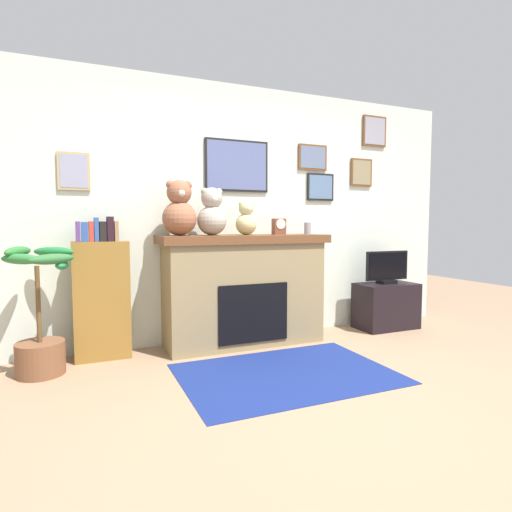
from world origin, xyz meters
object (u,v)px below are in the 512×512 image
(bookshelf, at_px, (102,295))
(teddy_bear_brown, at_px, (179,211))
(television, at_px, (387,268))
(teddy_bear_cream, at_px, (212,214))
(potted_plant, at_px, (41,329))
(candle_jar, at_px, (308,228))
(teddy_bear_tan, at_px, (246,219))
(mantel_clock, at_px, (279,226))
(tv_stand, at_px, (386,306))
(fireplace, at_px, (244,289))

(bookshelf, relative_size, teddy_bear_brown, 2.49)
(television, xyz_separation_m, teddy_bear_cream, (-2.06, 0.04, 0.60))
(potted_plant, relative_size, television, 1.80)
(candle_jar, height_order, teddy_bear_tan, teddy_bear_tan)
(candle_jar, bearing_deg, teddy_bear_cream, -179.97)
(teddy_bear_brown, xyz_separation_m, teddy_bear_tan, (0.66, 0.00, -0.08))
(teddy_bear_cream, xyz_separation_m, teddy_bear_tan, (0.35, 0.00, -0.05))
(mantel_clock, bearing_deg, candle_jar, 0.26)
(mantel_clock, bearing_deg, bookshelf, 177.76)
(teddy_bear_cream, height_order, teddy_bear_tan, teddy_bear_cream)
(teddy_bear_cream, bearing_deg, potted_plant, -174.29)
(tv_stand, relative_size, candle_jar, 5.60)
(fireplace, xyz_separation_m, candle_jar, (0.71, -0.02, 0.60))
(tv_stand, relative_size, teddy_bear_brown, 1.35)
(candle_jar, height_order, mantel_clock, mantel_clock)
(fireplace, bearing_deg, television, -1.80)
(mantel_clock, bearing_deg, fireplace, 177.05)
(mantel_clock, bearing_deg, television, -1.49)
(bookshelf, distance_m, teddy_bear_brown, 1.01)
(television, bearing_deg, potted_plant, -178.21)
(candle_jar, relative_size, mantel_clock, 0.76)
(teddy_bear_brown, relative_size, teddy_bear_cream, 1.13)
(bookshelf, distance_m, television, 3.05)
(mantel_clock, relative_size, teddy_bear_cream, 0.36)
(bookshelf, distance_m, teddy_bear_cream, 1.22)
(bookshelf, relative_size, teddy_bear_tan, 3.76)
(teddy_bear_brown, bearing_deg, tv_stand, -0.84)
(mantel_clock, distance_m, teddy_bear_brown, 1.02)
(fireplace, height_order, mantel_clock, mantel_clock)
(fireplace, bearing_deg, potted_plant, -174.75)
(bookshelf, xyz_separation_m, teddy_bear_tan, (1.34, -0.07, 0.66))
(candle_jar, height_order, teddy_bear_brown, teddy_bear_brown)
(potted_plant, bearing_deg, fireplace, 5.25)
(television, xyz_separation_m, teddy_bear_brown, (-2.37, 0.04, 0.62))
(tv_stand, bearing_deg, candle_jar, 178.02)
(television, distance_m, teddy_bear_tan, 1.80)
(fireplace, height_order, teddy_bear_cream, teddy_bear_cream)
(candle_jar, relative_size, teddy_bear_cream, 0.27)
(tv_stand, distance_m, teddy_bear_brown, 2.59)
(tv_stand, relative_size, teddy_bear_cream, 1.52)
(bookshelf, bearing_deg, teddy_bear_tan, -2.78)
(teddy_bear_tan, bearing_deg, fireplace, 134.15)
(television, height_order, teddy_bear_brown, teddy_bear_brown)
(potted_plant, relative_size, candle_jar, 8.39)
(television, relative_size, candle_jar, 4.66)
(tv_stand, xyz_separation_m, mantel_clock, (-1.36, 0.03, 0.91))
(potted_plant, bearing_deg, teddy_bear_brown, 7.23)
(mantel_clock, bearing_deg, teddy_bear_brown, 179.95)
(television, distance_m, teddy_bear_cream, 2.14)
(mantel_clock, xyz_separation_m, teddy_bear_brown, (-1.01, 0.00, 0.15))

